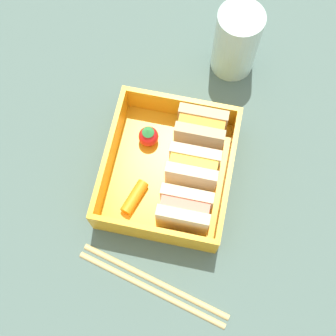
# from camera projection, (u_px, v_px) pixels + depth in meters

# --- Properties ---
(ground_plane) EXTENTS (1.20, 1.20, 0.02)m
(ground_plane) POSITION_uv_depth(u_px,v_px,m) (168.00, 178.00, 0.59)
(ground_plane) COLOR #486058
(bento_tray) EXTENTS (0.17, 0.15, 0.01)m
(bento_tray) POSITION_uv_depth(u_px,v_px,m) (168.00, 174.00, 0.58)
(bento_tray) COLOR gold
(bento_tray) RESTS_ON ground_plane
(bento_rim) EXTENTS (0.17, 0.15, 0.04)m
(bento_rim) POSITION_uv_depth(u_px,v_px,m) (168.00, 166.00, 0.55)
(bento_rim) COLOR gold
(bento_rim) RESTS_ON bento_tray
(sandwich_left) EXTENTS (0.04, 0.06, 0.06)m
(sandwich_left) POSITION_uv_depth(u_px,v_px,m) (200.00, 131.00, 0.56)
(sandwich_left) COLOR tan
(sandwich_left) RESTS_ON bento_tray
(sandwich_center_left) EXTENTS (0.04, 0.06, 0.06)m
(sandwich_center_left) POSITION_uv_depth(u_px,v_px,m) (193.00, 169.00, 0.55)
(sandwich_center_left) COLOR beige
(sandwich_center_left) RESTS_ON bento_tray
(sandwich_center) EXTENTS (0.04, 0.06, 0.06)m
(sandwich_center) POSITION_uv_depth(u_px,v_px,m) (184.00, 210.00, 0.53)
(sandwich_center) COLOR beige
(sandwich_center) RESTS_ON bento_tray
(strawberry_far_left) EXTENTS (0.02, 0.02, 0.03)m
(strawberry_far_left) POSITION_uv_depth(u_px,v_px,m) (148.00, 136.00, 0.57)
(strawberry_far_left) COLOR red
(strawberry_far_left) RESTS_ON bento_tray
(carrot_stick_far_left) EXTENTS (0.04, 0.03, 0.01)m
(carrot_stick_far_left) POSITION_uv_depth(u_px,v_px,m) (135.00, 197.00, 0.56)
(carrot_stick_far_left) COLOR orange
(carrot_stick_far_left) RESTS_ON bento_tray
(chopstick_pair) EXTENTS (0.06, 0.18, 0.01)m
(chopstick_pair) POSITION_uv_depth(u_px,v_px,m) (153.00, 285.00, 0.54)
(chopstick_pair) COLOR tan
(chopstick_pair) RESTS_ON ground_plane
(drinking_glass) EXTENTS (0.06, 0.06, 0.10)m
(drinking_glass) POSITION_uv_depth(u_px,v_px,m) (236.00, 42.00, 0.59)
(drinking_glass) COLOR silver
(drinking_glass) RESTS_ON ground_plane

